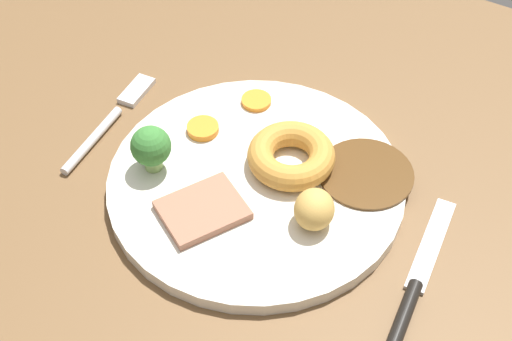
{
  "coord_description": "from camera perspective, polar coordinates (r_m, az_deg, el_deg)",
  "views": [
    {
      "loc": [
        21.84,
        -36.68,
        55.26
      ],
      "look_at": [
        -1.31,
        1.86,
        6.0
      ],
      "focal_mm": 51.5,
      "sensor_mm": 36.0,
      "label": 1
    }
  ],
  "objects": [
    {
      "name": "dinner_plate",
      "position": [
        0.68,
        0.0,
        -0.97
      ],
      "size": [
        27.44,
        27.44,
        1.4
      ],
      "primitive_type": "cylinder",
      "color": "silver",
      "rests_on": "dining_table"
    },
    {
      "name": "carrot_coin_front",
      "position": [
        0.74,
        0.02,
        5.44
      ],
      "size": [
        3.03,
        3.03,
        0.5
      ],
      "primitive_type": "cylinder",
      "color": "orange",
      "rests_on": "dinner_plate"
    },
    {
      "name": "roast_potato_left",
      "position": [
        0.63,
        4.64,
        -2.89
      ],
      "size": [
        4.6,
        4.84,
        3.46
      ],
      "primitive_type": "ellipsoid",
      "rotation": [
        0.0,
        0.0,
        5.05
      ],
      "color": "tan",
      "rests_on": "dinner_plate"
    },
    {
      "name": "fork",
      "position": [
        0.76,
        -11.18,
        3.97
      ],
      "size": [
        2.96,
        15.32,
        0.9
      ],
      "rotation": [
        0.0,
        0.0,
        1.67
      ],
      "color": "silver",
      "rests_on": "dining_table"
    },
    {
      "name": "knife",
      "position": [
        0.62,
        12.06,
        -9.31
      ],
      "size": [
        3.4,
        18.55,
        1.2
      ],
      "rotation": [
        0.0,
        0.0,
        1.68
      ],
      "color": "black",
      "rests_on": "dining_table"
    },
    {
      "name": "gravy_pool",
      "position": [
        0.68,
        8.54,
        -0.22
      ],
      "size": [
        8.84,
        8.84,
        0.3
      ],
      "primitive_type": "cylinder",
      "color": "#563819",
      "rests_on": "dinner_plate"
    },
    {
      "name": "dining_table",
      "position": [
        0.68,
        0.14,
        -3.78
      ],
      "size": [
        120.0,
        84.0,
        3.6
      ],
      "primitive_type": "cube",
      "color": "brown",
      "rests_on": "ground"
    },
    {
      "name": "yorkshire_pudding",
      "position": [
        0.68,
        2.75,
        1.17
      ],
      "size": [
        8.17,
        8.17,
        2.45
      ],
      "primitive_type": "torus",
      "color": "#C68938",
      "rests_on": "dinner_plate"
    },
    {
      "name": "broccoli_floret",
      "position": [
        0.67,
        -8.16,
        1.81
      ],
      "size": [
        3.75,
        3.75,
        4.66
      ],
      "color": "#8CB766",
      "rests_on": "dinner_plate"
    },
    {
      "name": "carrot_coin_back",
      "position": [
        0.72,
        -4.15,
        3.28
      ],
      "size": [
        3.11,
        3.11,
        0.7
      ],
      "primitive_type": "cylinder",
      "color": "orange",
      "rests_on": "dinner_plate"
    },
    {
      "name": "meat_slice_main",
      "position": [
        0.65,
        -4.18,
        -3.07
      ],
      "size": [
        8.42,
        8.98,
        0.8
      ],
      "primitive_type": "cube",
      "rotation": [
        0.0,
        0.0,
        4.2
      ],
      "color": "#9E664C",
      "rests_on": "dinner_plate"
    }
  ]
}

